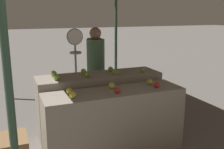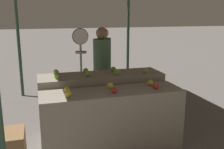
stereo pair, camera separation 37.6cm
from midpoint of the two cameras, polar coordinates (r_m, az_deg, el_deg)
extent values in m
cylinder|color=#33513D|center=(2.44, -25.56, -4.90)|extent=(0.07, 0.07, 2.39)
cylinder|color=#33513D|center=(6.22, -23.86, 5.64)|extent=(0.07, 0.07, 2.39)
cylinder|color=#33513D|center=(6.68, -0.77, 7.22)|extent=(0.07, 0.07, 2.39)
cube|color=gray|center=(3.65, -2.45, -10.27)|extent=(1.91, 0.55, 0.89)
cube|color=gray|center=(4.16, -5.27, -6.58)|extent=(1.91, 0.55, 0.98)
sphere|color=gold|center=(3.25, -11.89, -4.42)|extent=(0.09, 0.09, 0.09)
sphere|color=#B72D23|center=(3.38, -1.99, -3.48)|extent=(0.08, 0.08, 0.08)
sphere|color=#B72D23|center=(3.64, 6.79, -2.30)|extent=(0.09, 0.09, 0.09)
sphere|color=gold|center=(3.44, -12.41, -3.51)|extent=(0.08, 0.08, 0.08)
sphere|color=yellow|center=(3.58, -3.15, -2.47)|extent=(0.09, 0.09, 0.09)
sphere|color=gold|center=(3.81, 5.44, -1.58)|extent=(0.08, 0.08, 0.08)
sphere|color=#84AD3D|center=(3.76, -14.82, -0.64)|extent=(0.09, 0.09, 0.09)
sphere|color=#7AA338|center=(3.85, -8.25, -0.08)|extent=(0.08, 0.08, 0.08)
sphere|color=#8EB247|center=(3.98, -1.99, 0.55)|extent=(0.09, 0.09, 0.09)
sphere|color=#8EB247|center=(4.15, 4.08, 1.04)|extent=(0.08, 0.08, 0.08)
sphere|color=#84AD3D|center=(3.99, -15.24, 0.14)|extent=(0.09, 0.09, 0.09)
sphere|color=#84AD3D|center=(4.07, -8.88, 0.66)|extent=(0.08, 0.08, 0.08)
sphere|color=#7AA338|center=(4.19, -2.88, 1.15)|extent=(0.08, 0.08, 0.08)
cylinder|color=#99999E|center=(4.67, -10.11, -1.00)|extent=(0.04, 0.04, 1.53)
cylinder|color=black|center=(4.54, -10.47, 8.07)|extent=(0.28, 0.01, 0.28)
cylinder|color=silver|center=(4.53, -10.43, 8.06)|extent=(0.26, 0.02, 0.26)
cylinder|color=#99999E|center=(4.55, -10.33, 5.55)|extent=(0.01, 0.01, 0.14)
cylinder|color=#99999E|center=(4.56, -10.29, 4.68)|extent=(0.20, 0.20, 0.03)
cube|color=#2D2D38|center=(5.04, -5.60, -4.31)|extent=(0.28, 0.22, 0.77)
cylinder|color=#476B4C|center=(4.88, -5.79, 3.75)|extent=(0.42, 0.42, 0.67)
sphere|color=#936B51|center=(4.82, -5.91, 8.93)|extent=(0.22, 0.22, 0.22)
cube|color=#2D2D38|center=(5.76, -5.56, -2.20)|extent=(0.24, 0.16, 0.74)
cylinder|color=#756656|center=(5.61, -5.72, 4.62)|extent=(0.33, 0.33, 0.64)
sphere|color=tan|center=(5.57, -5.82, 8.96)|extent=(0.21, 0.21, 0.21)
camera|label=1|loc=(0.19, -92.86, -0.68)|focal=42.00mm
camera|label=2|loc=(0.19, 87.14, 0.68)|focal=42.00mm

